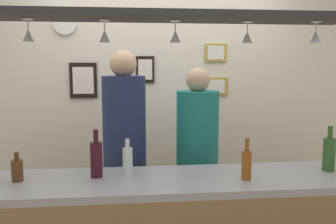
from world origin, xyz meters
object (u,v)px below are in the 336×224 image
bottle_beer_brown_stubby (17,170)px  picture_frame_caricature (83,80)px  picture_frame_lower_pair (213,86)px  person_middle_navy_shirt (124,139)px  person_right_teal_shirt (197,148)px  picture_frame_crest (145,69)px  bottle_champagne_green (329,153)px  wall_clock (65,23)px  bottle_soda_clear (128,160)px  bottle_beer_amber_tall (247,164)px  bottle_wine_dark_red (96,158)px  picture_frame_upper_small (216,53)px

bottle_beer_brown_stubby → picture_frame_caricature: bearing=80.6°
bottle_beer_brown_stubby → picture_frame_lower_pair: size_ratio=0.60×
person_middle_navy_shirt → picture_frame_caricature: bearing=118.6°
person_right_teal_shirt → picture_frame_crest: bearing=117.8°
bottle_champagne_green → wall_clock: (-1.91, 1.35, 0.97)m
bottle_soda_clear → bottle_beer_brown_stubby: 0.66m
bottle_champagne_green → bottle_beer_brown_stubby: bottle_champagne_green is taller
bottle_beer_amber_tall → picture_frame_lower_pair: picture_frame_lower_pair is taller
bottle_wine_dark_red → bottle_beer_brown_stubby: bearing=-175.7°
wall_clock → picture_frame_upper_small: bearing=0.2°
person_right_teal_shirt → bottle_beer_amber_tall: (0.17, -0.74, 0.08)m
wall_clock → picture_frame_lower_pair: bearing=0.2°
bottle_champagne_green → picture_frame_lower_pair: size_ratio=1.00×
bottle_champagne_green → picture_frame_upper_small: size_ratio=1.36×
person_right_teal_shirt → bottle_champagne_green: person_right_teal_shirt is taller
bottle_beer_brown_stubby → picture_frame_upper_small: bearing=41.8°
picture_frame_crest → picture_frame_caricature: bearing=180.0°
person_right_teal_shirt → bottle_beer_amber_tall: bearing=-77.5°
bottle_soda_clear → picture_frame_upper_small: picture_frame_upper_small is taller
bottle_soda_clear → bottle_champagne_green: bottle_champagne_green is taller
person_right_teal_shirt → picture_frame_lower_pair: 0.92m
bottle_soda_clear → bottle_champagne_green: size_ratio=0.77×
bottle_wine_dark_red → bottle_beer_amber_tall: bottle_wine_dark_red is taller
bottle_beer_brown_stubby → picture_frame_crest: (0.83, 1.37, 0.58)m
picture_frame_upper_small → wall_clock: wall_clock is taller
bottle_champagne_green → picture_frame_upper_small: bearing=108.4°
bottle_wine_dark_red → bottle_beer_brown_stubby: (-0.47, -0.03, -0.05)m
picture_frame_crest → wall_clock: size_ratio=1.18×
bottle_wine_dark_red → bottle_beer_brown_stubby: bottle_wine_dark_red is taller
person_middle_navy_shirt → picture_frame_lower_pair: person_middle_navy_shirt is taller
picture_frame_crest → picture_frame_lower_pair: size_ratio=0.87×
picture_frame_crest → person_middle_navy_shirt: bearing=-104.9°
bottle_champagne_green → bottle_beer_amber_tall: bearing=-168.2°
bottle_beer_brown_stubby → picture_frame_upper_small: picture_frame_upper_small is taller
bottle_wine_dark_red → bottle_soda_clear: bearing=10.9°
picture_frame_upper_small → picture_frame_crest: bearing=180.0°
bottle_wine_dark_red → picture_frame_upper_small: (1.06, 1.34, 0.70)m
person_right_teal_shirt → picture_frame_upper_small: 1.13m
bottle_soda_clear → bottle_wine_dark_red: 0.20m
bottle_beer_amber_tall → bottle_soda_clear: bearing=165.7°
picture_frame_lower_pair → wall_clock: wall_clock is taller
picture_frame_crest → wall_clock: wall_clock is taller
bottle_champagne_green → bottle_beer_amber_tall: (-0.60, -0.13, -0.02)m
bottle_soda_clear → bottle_wine_dark_red: bottle_wine_dark_red is taller
picture_frame_crest → wall_clock: 0.87m
person_middle_navy_shirt → bottle_beer_amber_tall: 1.06m
person_middle_navy_shirt → picture_frame_caricature: person_middle_navy_shirt is taller
bottle_wine_dark_red → picture_frame_caricature: picture_frame_caricature is taller
person_middle_navy_shirt → bottle_soda_clear: person_middle_navy_shirt is taller
bottle_beer_brown_stubby → bottle_champagne_green: bearing=0.4°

